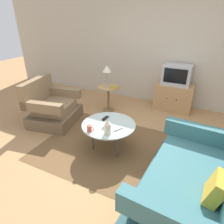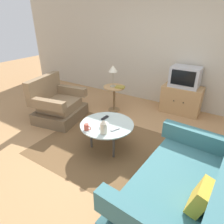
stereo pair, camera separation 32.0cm
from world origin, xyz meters
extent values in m
plane|color=#AD7F51|center=(0.00, 0.00, 0.00)|extent=(16.00, 16.00, 0.00)
cube|color=#BCB29E|center=(0.00, 2.36, 1.35)|extent=(9.00, 0.12, 2.70)
cube|color=brown|center=(-0.11, -0.02, 0.00)|extent=(2.26, 1.81, 0.00)
cube|color=brown|center=(-1.52, 0.31, 0.12)|extent=(0.99, 1.09, 0.24)
cube|color=#846B4C|center=(-1.52, 0.31, 0.33)|extent=(0.80, 0.79, 0.18)
cube|color=#846B4C|center=(-1.85, 0.25, 0.66)|extent=(0.32, 0.96, 0.48)
cube|color=#846B4C|center=(-1.44, -0.09, 0.51)|extent=(0.84, 0.29, 0.18)
cube|color=#846B4C|center=(-1.59, 0.71, 0.51)|extent=(0.84, 0.29, 0.18)
cube|color=#325C60|center=(1.17, -0.55, 0.12)|extent=(1.08, 1.71, 0.24)
cube|color=#3D7075|center=(1.17, -0.55, 0.33)|extent=(0.92, 1.42, 0.18)
cube|color=#3D7075|center=(1.22, 0.20, 0.54)|extent=(0.98, 0.21, 0.23)
cube|color=gold|center=(1.42, -0.80, 0.56)|extent=(0.21, 0.30, 0.31)
cylinder|color=#B2C6C1|center=(-0.11, -0.02, 0.45)|extent=(0.86, 0.86, 0.02)
cylinder|color=#4C4742|center=(-0.10, 0.25, 0.22)|extent=(0.04, 0.04, 0.44)
cylinder|color=#4C4742|center=(-0.34, -0.15, 0.22)|extent=(0.04, 0.04, 0.44)
cylinder|color=#4C4742|center=(0.11, -0.17, 0.22)|extent=(0.04, 0.04, 0.44)
cylinder|color=tan|center=(-0.77, 1.28, 0.57)|extent=(0.48, 0.48, 0.02)
cylinder|color=brown|center=(-0.77, 1.28, 0.28)|extent=(0.05, 0.05, 0.56)
cylinder|color=brown|center=(-0.77, 1.28, 0.01)|extent=(0.26, 0.26, 0.02)
cube|color=tan|center=(0.56, 2.02, 0.31)|extent=(0.84, 0.47, 0.61)
sphere|color=black|center=(0.46, 1.77, 0.34)|extent=(0.02, 0.02, 0.02)
sphere|color=black|center=(0.66, 1.77, 0.34)|extent=(0.02, 0.02, 0.02)
cube|color=#B7B7BC|center=(0.56, 2.04, 0.83)|extent=(0.60, 0.43, 0.43)
cube|color=black|center=(0.56, 1.82, 0.85)|extent=(0.48, 0.01, 0.31)
cylinder|color=#9E937A|center=(-0.79, 1.26, 0.59)|extent=(0.13, 0.13, 0.02)
cylinder|color=#9E937A|center=(-0.79, 1.26, 0.76)|extent=(0.02, 0.02, 0.32)
cone|color=beige|center=(-0.79, 1.26, 0.99)|extent=(0.20, 0.20, 0.14)
cylinder|color=beige|center=(0.01, -0.28, 0.54)|extent=(0.10, 0.10, 0.17)
cone|color=beige|center=(0.01, -0.28, 0.66)|extent=(0.09, 0.09, 0.06)
cylinder|color=#B74C3D|center=(-0.27, -0.33, 0.51)|extent=(0.07, 0.07, 0.10)
torus|color=#B74C3D|center=(-0.21, -0.33, 0.51)|extent=(0.07, 0.01, 0.07)
cone|color=silver|center=(-0.09, -0.11, 0.49)|extent=(0.13, 0.13, 0.06)
cube|color=black|center=(-0.24, 0.12, 0.47)|extent=(0.06, 0.16, 0.02)
cube|color=#B2B2B7|center=(0.10, -0.10, 0.47)|extent=(0.10, 0.15, 0.02)
cube|color=olive|center=(-0.62, 1.28, 0.60)|extent=(0.23, 0.20, 0.03)
camera|label=1|loc=(1.12, -2.41, 2.02)|focal=31.30mm
camera|label=2|loc=(1.40, -2.26, 2.02)|focal=31.30mm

